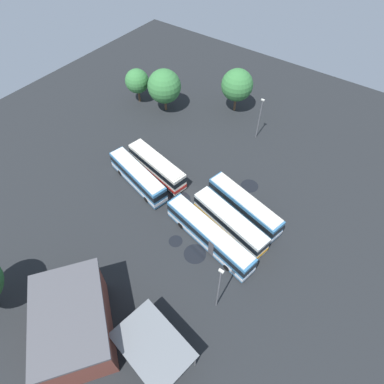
{
  "coord_description": "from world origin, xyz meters",
  "views": [
    {
      "loc": [
        -18.48,
        25.01,
        38.28
      ],
      "look_at": [
        -0.13,
        -0.24,
        1.49
      ],
      "focal_mm": 30.27,
      "sensor_mm": 36.0,
      "label": 1
    }
  ],
  "objects": [
    {
      "name": "lamp_post_by_building",
      "position": [
        -1.05,
        -18.68,
        4.36
      ],
      "size": [
        0.56,
        0.28,
        7.89
      ],
      "color": "slate",
      "rests_on": "ground_plane"
    },
    {
      "name": "bus_row1_slot2",
      "position": [
        8.33,
        2.36,
        1.81
      ],
      "size": [
        12.1,
        5.18,
        3.43
      ],
      "color": "teal",
      "rests_on": "ground_plane"
    },
    {
      "name": "bus_row0_slot2",
      "position": [
        -6.62,
        4.76,
        1.81
      ],
      "size": [
        14.56,
        5.25,
        3.43
      ],
      "color": "teal",
      "rests_on": "ground_plane"
    },
    {
      "name": "puddle_back_corner",
      "position": [
        -5.99,
        -7.63,
        0.0
      ],
      "size": [
        2.79,
        2.79,
        0.01
      ],
      "primitive_type": "cylinder",
      "color": "black",
      "rests_on": "ground_plane"
    },
    {
      "name": "bus_row1_slot1",
      "position": [
        7.42,
        -1.12,
        1.81
      ],
      "size": [
        11.64,
        4.6,
        3.43
      ],
      "color": "silver",
      "rests_on": "ground_plane"
    },
    {
      "name": "maintenance_shelter",
      "position": [
        -9.86,
        19.86,
        3.6
      ],
      "size": [
        8.74,
        6.66,
        3.82
      ],
      "color": "slate",
      "rests_on": "ground_plane"
    },
    {
      "name": "lamp_post_far_corner",
      "position": [
        -12.18,
        11.41,
        4.9
      ],
      "size": [
        0.56,
        0.28,
        8.96
      ],
      "color": "slate",
      "rests_on": "ground_plane"
    },
    {
      "name": "tree_east_edge",
      "position": [
        17.43,
        -15.6,
        5.13
      ],
      "size": [
        6.27,
        6.27,
        8.28
      ],
      "color": "brown",
      "rests_on": "ground_plane"
    },
    {
      "name": "depot_building",
      "position": [
        -1.7,
        23.08,
        3.14
      ],
      "size": [
        12.98,
        12.29,
        6.24
      ],
      "color": "brown",
      "rests_on": "ground_plane"
    },
    {
      "name": "puddle_front_lane",
      "position": [
        -2.78,
        7.25,
        0.0
      ],
      "size": [
        1.93,
        1.93,
        0.01
      ],
      "primitive_type": "cylinder",
      "color": "black",
      "rests_on": "ground_plane"
    },
    {
      "name": "bus_row0_slot0",
      "position": [
        -7.86,
        -2.28,
        1.81
      ],
      "size": [
        12.54,
        5.22,
        3.43
      ],
      "color": "teal",
      "rests_on": "ground_plane"
    },
    {
      "name": "puddle_centre_drain",
      "position": [
        -6.08,
        7.29,
        0.0
      ],
      "size": [
        3.02,
        3.02,
        0.01
      ],
      "primitive_type": "cylinder",
      "color": "black",
      "rests_on": "ground_plane"
    },
    {
      "name": "tree_south_edge",
      "position": [
        6.39,
        -23.42,
        5.49
      ],
      "size": [
        5.91,
        5.91,
        8.46
      ],
      "color": "brown",
      "rests_on": "ground_plane"
    },
    {
      "name": "puddle_between_rows",
      "position": [
        1.28,
        1.13,
        0.0
      ],
      "size": [
        3.48,
        3.48,
        0.01
      ],
      "primitive_type": "cylinder",
      "color": "black",
      "rests_on": "ground_plane"
    },
    {
      "name": "tree_west_edge",
      "position": [
        23.56,
        -14.73,
        4.48
      ],
      "size": [
        4.62,
        4.62,
        6.8
      ],
      "color": "brown",
      "rests_on": "ground_plane"
    },
    {
      "name": "bus_row0_slot1",
      "position": [
        -7.65,
        1.31,
        1.81
      ],
      "size": [
        12.25,
        5.08,
        3.43
      ],
      "color": "silver",
      "rests_on": "ground_plane"
    },
    {
      "name": "ground_plane",
      "position": [
        0.0,
        0.0,
        0.0
      ],
      "size": [
        94.45,
        94.45,
        0.0
      ],
      "primitive_type": "plane",
      "color": "black"
    }
  ]
}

